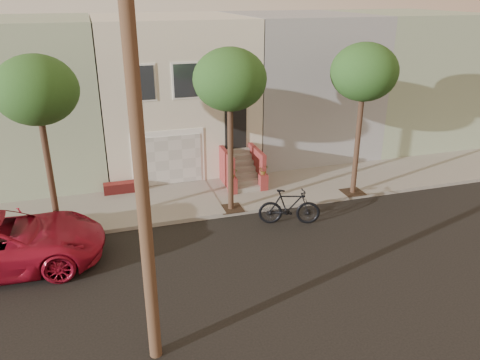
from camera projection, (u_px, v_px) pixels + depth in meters
name	position (u px, v px, depth m)	size (l,w,h in m)	color
ground	(235.00, 266.00, 15.22)	(90.00, 90.00, 0.00)	black
sidewalk	(199.00, 199.00, 19.92)	(40.00, 3.70, 0.15)	gray
house_row	(171.00, 89.00, 23.74)	(33.10, 11.70, 7.00)	beige
tree_left	(36.00, 91.00, 15.17)	(2.70, 2.57, 6.30)	#2D2116
tree_mid	(230.00, 81.00, 16.97)	(2.70, 2.57, 6.30)	#2D2116
tree_right	(364.00, 73.00, 18.49)	(2.70, 2.57, 6.30)	#2D2116
motorcycle	(289.00, 207.00, 17.75)	(0.66, 2.33, 1.40)	black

